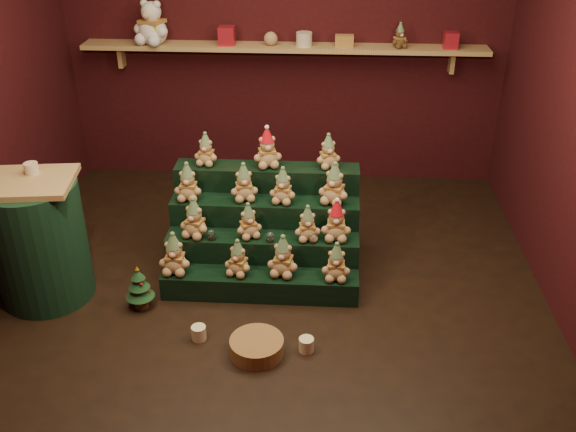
# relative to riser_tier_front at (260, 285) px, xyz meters

# --- Properties ---
(ground) EXTENTS (4.00, 4.00, 0.00)m
(ground) POSITION_rel_riser_tier_front_xyz_m (0.04, 0.06, -0.09)
(ground) COLOR black
(ground) RESTS_ON ground
(back_wall) EXTENTS (4.00, 0.10, 2.80)m
(back_wall) POSITION_rel_riser_tier_front_xyz_m (0.04, 2.11, 1.31)
(back_wall) COLOR black
(back_wall) RESTS_ON ground
(front_wall) EXTENTS (4.00, 0.10, 2.80)m
(front_wall) POSITION_rel_riser_tier_front_xyz_m (0.04, -1.99, 1.31)
(front_wall) COLOR black
(front_wall) RESTS_ON ground
(back_shelf) EXTENTS (3.60, 0.26, 0.24)m
(back_shelf) POSITION_rel_riser_tier_front_xyz_m (0.04, 1.93, 1.20)
(back_shelf) COLOR tan
(back_shelf) RESTS_ON ground
(riser_tier_front) EXTENTS (1.40, 0.22, 0.18)m
(riser_tier_front) POSITION_rel_riser_tier_front_xyz_m (0.00, 0.00, 0.00)
(riser_tier_front) COLOR black
(riser_tier_front) RESTS_ON ground
(riser_tier_midfront) EXTENTS (1.40, 0.22, 0.36)m
(riser_tier_midfront) POSITION_rel_riser_tier_front_xyz_m (0.00, 0.22, 0.09)
(riser_tier_midfront) COLOR black
(riser_tier_midfront) RESTS_ON ground
(riser_tier_midback) EXTENTS (1.40, 0.22, 0.54)m
(riser_tier_midback) POSITION_rel_riser_tier_front_xyz_m (0.00, 0.44, 0.18)
(riser_tier_midback) COLOR black
(riser_tier_midback) RESTS_ON ground
(riser_tier_back) EXTENTS (1.40, 0.22, 0.72)m
(riser_tier_back) POSITION_rel_riser_tier_front_xyz_m (0.00, 0.66, 0.27)
(riser_tier_back) COLOR black
(riser_tier_back) RESTS_ON ground
(teddy_0) EXTENTS (0.23, 0.20, 0.31)m
(teddy_0) POSITION_rel_riser_tier_front_xyz_m (-0.60, -0.00, 0.24)
(teddy_0) COLOR tan
(teddy_0) RESTS_ON riser_tier_front
(teddy_1) EXTENTS (0.23, 0.22, 0.27)m
(teddy_1) POSITION_rel_riser_tier_front_xyz_m (-0.15, 0.00, 0.22)
(teddy_1) COLOR tan
(teddy_1) RESTS_ON riser_tier_front
(teddy_2) EXTENTS (0.25, 0.23, 0.30)m
(teddy_2) POSITION_rel_riser_tier_front_xyz_m (0.16, 0.02, 0.24)
(teddy_2) COLOR tan
(teddy_2) RESTS_ON riser_tier_front
(teddy_3) EXTENTS (0.20, 0.18, 0.28)m
(teddy_3) POSITION_rel_riser_tier_front_xyz_m (0.54, -0.02, 0.23)
(teddy_3) COLOR tan
(teddy_3) RESTS_ON riser_tier_front
(teddy_4) EXTENTS (0.26, 0.24, 0.29)m
(teddy_4) POSITION_rel_riser_tier_front_xyz_m (-0.48, 0.21, 0.42)
(teddy_4) COLOR tan
(teddy_4) RESTS_ON riser_tier_midfront
(teddy_5) EXTENTS (0.24, 0.23, 0.26)m
(teddy_5) POSITION_rel_riser_tier_front_xyz_m (-0.10, 0.22, 0.40)
(teddy_5) COLOR tan
(teddy_5) RESTS_ON riser_tier_midfront
(teddy_6) EXTENTS (0.21, 0.20, 0.26)m
(teddy_6) POSITION_rel_riser_tier_front_xyz_m (0.33, 0.21, 0.40)
(teddy_6) COLOR tan
(teddy_6) RESTS_ON riser_tier_midfront
(teddy_7) EXTENTS (0.21, 0.19, 0.30)m
(teddy_7) POSITION_rel_riser_tier_front_xyz_m (0.53, 0.23, 0.42)
(teddy_7) COLOR tan
(teddy_7) RESTS_ON riser_tier_midfront
(teddy_8) EXTENTS (0.21, 0.19, 0.28)m
(teddy_8) POSITION_rel_riser_tier_front_xyz_m (-0.56, 0.43, 0.59)
(teddy_8) COLOR tan
(teddy_8) RESTS_ON riser_tier_midback
(teddy_9) EXTENTS (0.24, 0.22, 0.28)m
(teddy_9) POSITION_rel_riser_tier_front_xyz_m (-0.15, 0.45, 0.59)
(teddy_9) COLOR tan
(teddy_9) RESTS_ON riser_tier_midback
(teddy_10) EXTENTS (0.22, 0.20, 0.27)m
(teddy_10) POSITION_rel_riser_tier_front_xyz_m (0.14, 0.43, 0.58)
(teddy_10) COLOR tan
(teddy_10) RESTS_ON riser_tier_midback
(teddy_11) EXTENTS (0.28, 0.27, 0.31)m
(teddy_11) POSITION_rel_riser_tier_front_xyz_m (0.51, 0.44, 0.61)
(teddy_11) COLOR tan
(teddy_11) RESTS_ON riser_tier_midback
(teddy_12) EXTENTS (0.20, 0.19, 0.25)m
(teddy_12) POSITION_rel_riser_tier_front_xyz_m (-0.46, 0.67, 0.75)
(teddy_12) COLOR tan
(teddy_12) RESTS_ON riser_tier_back
(teddy_13) EXTENTS (0.25, 0.24, 0.30)m
(teddy_13) POSITION_rel_riser_tier_front_xyz_m (0.00, 0.67, 0.78)
(teddy_13) COLOR tan
(teddy_13) RESTS_ON riser_tier_back
(teddy_14) EXTENTS (0.23, 0.22, 0.26)m
(teddy_14) POSITION_rel_riser_tier_front_xyz_m (0.46, 0.68, 0.76)
(teddy_14) COLOR tan
(teddy_14) RESTS_ON riser_tier_back
(snow_globe_a) EXTENTS (0.06, 0.06, 0.08)m
(snow_globe_a) POSITION_rel_riser_tier_front_xyz_m (-0.36, 0.16, 0.31)
(snow_globe_a) COLOR black
(snow_globe_a) RESTS_ON riser_tier_midfront
(snow_globe_b) EXTENTS (0.06, 0.06, 0.08)m
(snow_globe_b) POSITION_rel_riser_tier_front_xyz_m (0.06, 0.16, 0.31)
(snow_globe_b) COLOR black
(snow_globe_b) RESTS_ON riser_tier_midfront
(snow_globe_c) EXTENTS (0.06, 0.06, 0.08)m
(snow_globe_c) POSITION_rel_riser_tier_front_xyz_m (0.37, 0.16, 0.31)
(snow_globe_c) COLOR black
(snow_globe_c) RESTS_ON riser_tier_midfront
(side_table) EXTENTS (0.65, 0.64, 0.91)m
(side_table) POSITION_rel_riser_tier_front_xyz_m (-1.52, -0.07, 0.36)
(side_table) COLOR tan
(side_table) RESTS_ON ground
(table_ornament) EXTENTS (0.09, 0.09, 0.07)m
(table_ornament) POSITION_rel_riser_tier_front_xyz_m (-1.52, 0.03, 0.86)
(table_ornament) COLOR beige
(table_ornament) RESTS_ON side_table
(mini_christmas_tree) EXTENTS (0.20, 0.20, 0.34)m
(mini_christmas_tree) POSITION_rel_riser_tier_front_xyz_m (-0.82, -0.19, 0.07)
(mini_christmas_tree) COLOR #483119
(mini_christmas_tree) RESTS_ON ground
(mug_left) EXTENTS (0.10, 0.10, 0.10)m
(mug_left) POSITION_rel_riser_tier_front_xyz_m (-0.35, -0.51, -0.04)
(mug_left) COLOR beige
(mug_left) RESTS_ON ground
(mug_right) EXTENTS (0.10, 0.10, 0.10)m
(mug_right) POSITION_rel_riser_tier_front_xyz_m (0.35, -0.58, -0.04)
(mug_right) COLOR beige
(mug_right) RESTS_ON ground
(wicker_basket) EXTENTS (0.43, 0.43, 0.11)m
(wicker_basket) POSITION_rel_riser_tier_front_xyz_m (0.04, -0.62, -0.04)
(wicker_basket) COLOR #8E5F39
(wicker_basket) RESTS_ON ground
(white_bear) EXTENTS (0.43, 0.41, 0.48)m
(white_bear) POSITION_rel_riser_tier_front_xyz_m (-1.11, 1.90, 1.47)
(white_bear) COLOR white
(white_bear) RESTS_ON back_shelf
(brown_bear) EXTENTS (0.19, 0.19, 0.21)m
(brown_bear) POSITION_rel_riser_tier_front_xyz_m (1.05, 1.90, 1.33)
(brown_bear) COLOR #52351B
(brown_bear) RESTS_ON back_shelf
(gift_tin_red_a) EXTENTS (0.14, 0.14, 0.16)m
(gift_tin_red_a) POSITION_rel_riser_tier_front_xyz_m (-0.46, 1.91, 1.31)
(gift_tin_red_a) COLOR #AC1A27
(gift_tin_red_a) RESTS_ON back_shelf
(gift_tin_cream) EXTENTS (0.14, 0.14, 0.12)m
(gift_tin_cream) POSITION_rel_riser_tier_front_xyz_m (0.22, 1.91, 1.29)
(gift_tin_cream) COLOR beige
(gift_tin_cream) RESTS_ON back_shelf
(gift_tin_red_b) EXTENTS (0.12, 0.12, 0.14)m
(gift_tin_red_b) POSITION_rel_riser_tier_front_xyz_m (1.49, 1.91, 1.30)
(gift_tin_red_b) COLOR #AC1A27
(gift_tin_red_b) RESTS_ON back_shelf
(shelf_plush_ball) EXTENTS (0.12, 0.12, 0.12)m
(shelf_plush_ball) POSITION_rel_riser_tier_front_xyz_m (-0.07, 1.91, 1.29)
(shelf_plush_ball) COLOR tan
(shelf_plush_ball) RESTS_ON back_shelf
(scarf_gift_box) EXTENTS (0.16, 0.10, 0.10)m
(scarf_gift_box) POSITION_rel_riser_tier_front_xyz_m (0.58, 1.91, 1.28)
(scarf_gift_box) COLOR orange
(scarf_gift_box) RESTS_ON back_shelf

